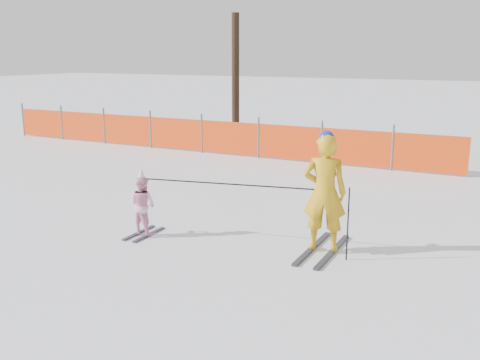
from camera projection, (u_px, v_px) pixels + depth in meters
ground at (227, 244)px, 8.96m from camera, size 120.00×120.00×0.00m
adult at (325, 192)px, 8.42m from camera, size 0.77×1.64×1.96m
child at (143, 204)px, 9.30m from camera, size 0.53×0.87×1.21m
ski_poles at (261, 195)px, 8.61m from camera, size 3.41×0.62×1.16m
safety_fence at (199, 135)px, 17.15m from camera, size 15.97×0.06×1.25m
tree_trunks at (453, 64)px, 16.03m from camera, size 12.13×1.96×6.34m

